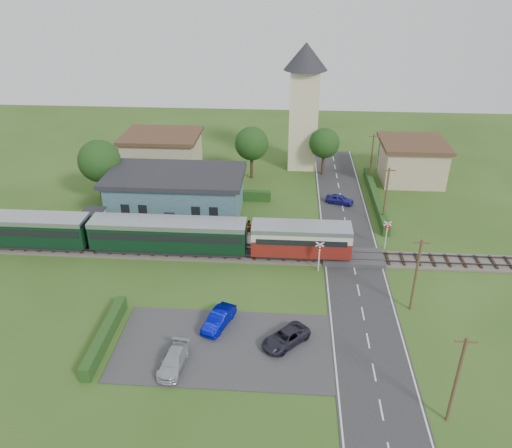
# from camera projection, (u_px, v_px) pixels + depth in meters

# --- Properties ---
(ground) EXTENTS (120.00, 120.00, 0.00)m
(ground) POSITION_uv_depth(u_px,v_px,m) (254.00, 266.00, 49.91)
(ground) COLOR #2D4C19
(railway_track) EXTENTS (76.00, 3.20, 0.49)m
(railway_track) POSITION_uv_depth(u_px,v_px,m) (255.00, 255.00, 51.63)
(railway_track) COLOR #4C443D
(railway_track) RESTS_ON ground
(road) EXTENTS (6.00, 70.00, 0.05)m
(road) POSITION_uv_depth(u_px,v_px,m) (354.00, 270.00, 49.28)
(road) COLOR #28282B
(road) RESTS_ON ground
(car_park) EXTENTS (17.00, 9.00, 0.08)m
(car_park) POSITION_uv_depth(u_px,v_px,m) (224.00, 347.00, 39.39)
(car_park) COLOR #333335
(car_park) RESTS_ON ground
(crossing_deck) EXTENTS (6.20, 3.40, 0.45)m
(crossing_deck) POSITION_uv_depth(u_px,v_px,m) (353.00, 257.00, 50.95)
(crossing_deck) COLOR #333335
(crossing_deck) RESTS_ON ground
(platform) EXTENTS (30.00, 3.00, 0.45)m
(platform) POSITION_uv_depth(u_px,v_px,m) (167.00, 235.00, 55.03)
(platform) COLOR gray
(platform) RESTS_ON ground
(equipment_hut) EXTENTS (2.30, 2.30, 2.55)m
(equipment_hut) POSITION_uv_depth(u_px,v_px,m) (94.00, 221.00, 54.82)
(equipment_hut) COLOR beige
(equipment_hut) RESTS_ON platform
(station_building) EXTENTS (16.00, 9.00, 5.30)m
(station_building) POSITION_uv_depth(u_px,v_px,m) (176.00, 194.00, 58.99)
(station_building) COLOR #365C6A
(station_building) RESTS_ON ground
(train) EXTENTS (43.20, 2.90, 3.40)m
(train) POSITION_uv_depth(u_px,v_px,m) (138.00, 233.00, 51.42)
(train) COLOR #232328
(train) RESTS_ON ground
(church_tower) EXTENTS (6.00, 6.00, 17.60)m
(church_tower) POSITION_uv_depth(u_px,v_px,m) (304.00, 98.00, 69.56)
(church_tower) COLOR beige
(church_tower) RESTS_ON ground
(house_west) EXTENTS (10.80, 8.80, 5.50)m
(house_west) POSITION_uv_depth(u_px,v_px,m) (163.00, 152.00, 71.62)
(house_west) COLOR tan
(house_west) RESTS_ON ground
(house_east) EXTENTS (8.80, 8.80, 5.50)m
(house_east) POSITION_uv_depth(u_px,v_px,m) (412.00, 160.00, 68.55)
(house_east) COLOR tan
(house_east) RESTS_ON ground
(hedge_carpark) EXTENTS (0.80, 9.00, 1.20)m
(hedge_carpark) POSITION_uv_depth(u_px,v_px,m) (105.00, 335.00, 39.73)
(hedge_carpark) COLOR #193814
(hedge_carpark) RESTS_ON ground
(hedge_roadside) EXTENTS (0.80, 18.00, 1.20)m
(hedge_roadside) POSITION_uv_depth(u_px,v_px,m) (375.00, 198.00, 62.87)
(hedge_roadside) COLOR #193814
(hedge_roadside) RESTS_ON ground
(hedge_station) EXTENTS (22.00, 0.80, 1.30)m
(hedge_station) POSITION_uv_depth(u_px,v_px,m) (185.00, 194.00, 63.92)
(hedge_station) COLOR #193814
(hedge_station) RESTS_ON ground
(tree_a) EXTENTS (5.20, 5.20, 8.00)m
(tree_a) POSITION_uv_depth(u_px,v_px,m) (99.00, 161.00, 61.02)
(tree_a) COLOR #332316
(tree_a) RESTS_ON ground
(tree_b) EXTENTS (4.60, 4.60, 7.34)m
(tree_b) POSITION_uv_depth(u_px,v_px,m) (252.00, 144.00, 68.01)
(tree_b) COLOR #332316
(tree_b) RESTS_ON ground
(tree_c) EXTENTS (4.20, 4.20, 6.78)m
(tree_c) POSITION_uv_depth(u_px,v_px,m) (324.00, 143.00, 69.32)
(tree_c) COLOR #332316
(tree_c) RESTS_ON ground
(utility_pole_a) EXTENTS (1.40, 0.22, 7.00)m
(utility_pole_a) POSITION_uv_depth(u_px,v_px,m) (456.00, 379.00, 31.45)
(utility_pole_a) COLOR #473321
(utility_pole_a) RESTS_ON ground
(utility_pole_b) EXTENTS (1.40, 0.22, 7.00)m
(utility_pole_b) POSITION_uv_depth(u_px,v_px,m) (416.00, 274.00, 42.04)
(utility_pole_b) COLOR #473321
(utility_pole_b) RESTS_ON ground
(utility_pole_c) EXTENTS (1.40, 0.22, 7.00)m
(utility_pole_c) POSITION_uv_depth(u_px,v_px,m) (386.00, 196.00, 56.17)
(utility_pole_c) COLOR #473321
(utility_pole_c) RESTS_ON ground
(utility_pole_d) EXTENTS (1.40, 0.22, 7.00)m
(utility_pole_d) POSITION_uv_depth(u_px,v_px,m) (371.00, 159.00, 66.76)
(utility_pole_d) COLOR #473321
(utility_pole_d) RESTS_ON ground
(crossing_signal_near) EXTENTS (0.84, 0.28, 3.28)m
(crossing_signal_near) POSITION_uv_depth(u_px,v_px,m) (319.00, 252.00, 48.16)
(crossing_signal_near) COLOR silver
(crossing_signal_near) RESTS_ON ground
(crossing_signal_far) EXTENTS (0.84, 0.28, 3.28)m
(crossing_signal_far) POSITION_uv_depth(u_px,v_px,m) (387.00, 231.00, 51.95)
(crossing_signal_far) COLOR silver
(crossing_signal_far) RESTS_ON ground
(streetlamp_west) EXTENTS (0.30, 0.30, 5.15)m
(streetlamp_west) POSITION_uv_depth(u_px,v_px,m) (103.00, 161.00, 67.53)
(streetlamp_west) COLOR #3F3F47
(streetlamp_west) RESTS_ON ground
(streetlamp_east) EXTENTS (0.30, 0.30, 5.15)m
(streetlamp_east) POSITION_uv_depth(u_px,v_px,m) (379.00, 151.00, 71.34)
(streetlamp_east) COLOR #3F3F47
(streetlamp_east) RESTS_ON ground
(car_on_road) EXTENTS (3.70, 2.42, 1.17)m
(car_on_road) POSITION_uv_depth(u_px,v_px,m) (340.00, 199.00, 62.47)
(car_on_road) COLOR navy
(car_on_road) RESTS_ON road
(car_park_blue) EXTENTS (2.68, 4.27, 1.33)m
(car_park_blue) POSITION_uv_depth(u_px,v_px,m) (219.00, 319.00, 41.32)
(car_park_blue) COLOR #000591
(car_park_blue) RESTS_ON car_park
(car_park_silver) EXTENTS (2.08, 4.22, 1.18)m
(car_park_silver) POSITION_uv_depth(u_px,v_px,m) (174.00, 361.00, 37.11)
(car_park_silver) COLOR #ADB4BC
(car_park_silver) RESTS_ON car_park
(car_park_dark) EXTENTS (4.31, 4.37, 1.17)m
(car_park_dark) POSITION_uv_depth(u_px,v_px,m) (286.00, 338.00, 39.39)
(car_park_dark) COLOR #232230
(car_park_dark) RESTS_ON car_park
(pedestrian_near) EXTENTS (0.83, 0.70, 1.92)m
(pedestrian_near) POSITION_uv_depth(u_px,v_px,m) (249.00, 228.00, 54.11)
(pedestrian_near) COLOR gray
(pedestrian_near) RESTS_ON platform
(pedestrian_far) EXTENTS (0.86, 0.98, 1.68)m
(pedestrian_far) POSITION_uv_depth(u_px,v_px,m) (96.00, 227.00, 54.53)
(pedestrian_far) COLOR gray
(pedestrian_far) RESTS_ON platform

